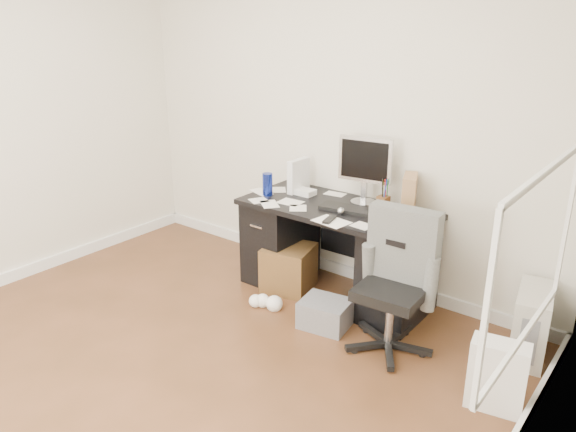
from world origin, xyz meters
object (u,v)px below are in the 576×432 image
office_chair (392,284)px  wicker_basket (289,268)px  desk (336,248)px  keyboard (351,209)px  lcd_monitor (365,170)px  pc_tower (531,324)px

office_chair → wicker_basket: bearing=161.1°
desk → keyboard: size_ratio=3.16×
lcd_monitor → keyboard: 0.33m
pc_tower → lcd_monitor: bearing=164.1°
keyboard → office_chair: (0.58, -0.41, -0.28)m
keyboard → pc_tower: bearing=-4.3°
office_chair → lcd_monitor: bearing=129.9°
keyboard → pc_tower: 1.45m
office_chair → wicker_basket: 1.15m
desk → wicker_basket: desk is taller
office_chair → keyboard: bearing=140.8°
keyboard → wicker_basket: (-0.50, -0.12, -0.58)m
pc_tower → wicker_basket: (-1.84, -0.21, -0.05)m
pc_tower → office_chair: bearing=-158.0°
keyboard → office_chair: bearing=-43.4°
desk → pc_tower: desk is taller
lcd_monitor → office_chair: 1.01m
pc_tower → keyboard: bearing=172.9°
lcd_monitor → office_chair: bearing=-54.3°
desk → keyboard: (0.14, -0.03, 0.36)m
desk → office_chair: office_chair is taller
desk → pc_tower: size_ratio=3.19×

